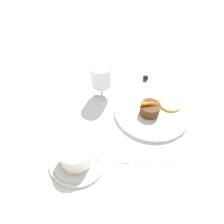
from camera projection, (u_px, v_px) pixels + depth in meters
ground_plane at (142, 110)px, 0.72m from camera, size 3.00×3.00×0.00m
dinner_plate at (152, 111)px, 0.70m from camera, size 0.24×0.24×0.01m
saucer at (78, 160)px, 0.59m from camera, size 0.16×0.16×0.01m
coffee_cup at (76, 154)px, 0.56m from camera, size 0.11×0.09×0.06m
spoon at (86, 143)px, 0.62m from camera, size 0.08×0.09×0.00m
wine_glass at (101, 77)px, 0.70m from camera, size 0.07×0.07×0.13m
fork at (138, 160)px, 0.59m from camera, size 0.04×0.17×0.01m
dessert_cake at (150, 109)px, 0.68m from camera, size 0.06×0.06×0.04m
carrot_garnish at (151, 103)px, 0.66m from camera, size 0.03×0.06×0.01m
pineapple_slice at (170, 103)px, 0.71m from camera, size 0.07×0.07×0.01m
chocolate_truffle at (146, 78)px, 0.81m from camera, size 0.02×0.02×0.02m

